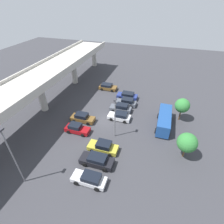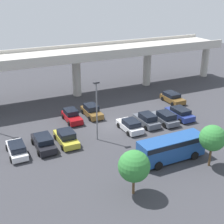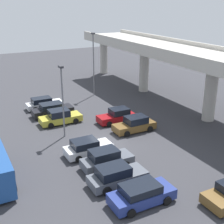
% 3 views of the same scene
% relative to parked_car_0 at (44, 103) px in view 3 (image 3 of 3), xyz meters
% --- Properties ---
extents(ground_plane, '(117.57, 117.57, 0.00)m').
position_rel_parked_car_0_xyz_m(ground_plane, '(12.83, 2.29, -0.70)').
color(ground_plane, '#38383D').
extents(highway_overpass, '(56.27, 7.66, 7.94)m').
position_rel_parked_car_0_xyz_m(highway_overpass, '(12.83, 15.83, 5.75)').
color(highway_overpass, '#BCB7AD').
rests_on(highway_overpass, ground_plane).
extents(parked_car_0, '(1.99, 4.56, 1.47)m').
position_rel_parked_car_0_xyz_m(parked_car_0, '(0.00, 0.00, 0.00)').
color(parked_car_0, silver).
rests_on(parked_car_0, ground_plane).
extents(parked_car_1, '(2.17, 4.86, 1.58)m').
position_rel_parked_car_0_xyz_m(parked_car_1, '(3.05, 0.20, 0.05)').
color(parked_car_1, black).
rests_on(parked_car_1, ground_plane).
extents(parked_car_2, '(2.14, 4.69, 1.63)m').
position_rel_parked_car_0_xyz_m(parked_car_2, '(5.79, 0.24, 0.04)').
color(parked_car_2, gold).
rests_on(parked_car_2, ground_plane).
extents(parked_car_3, '(2.00, 4.36, 1.61)m').
position_rel_parked_car_0_xyz_m(parked_car_3, '(8.49, 6.12, 0.04)').
color(parked_car_3, maroon).
rests_on(parked_car_3, ground_plane).
extents(parked_car_4, '(2.05, 4.57, 1.64)m').
position_rel_parked_car_0_xyz_m(parked_car_4, '(11.64, 6.55, 0.06)').
color(parked_car_4, brown).
rests_on(parked_car_4, ground_plane).
extents(parked_car_5, '(2.11, 4.31, 1.52)m').
position_rel_parked_car_0_xyz_m(parked_car_5, '(14.28, -0.06, 0.01)').
color(parked_car_5, silver).
rests_on(parked_car_5, ground_plane).
extents(parked_car_6, '(2.02, 4.37, 1.67)m').
position_rel_parked_car_0_xyz_m(parked_car_6, '(17.08, 0.43, 0.08)').
color(parked_car_6, '#515660').
rests_on(parked_car_6, ground_plane).
extents(parked_car_7, '(2.11, 4.53, 1.61)m').
position_rel_parked_car_0_xyz_m(parked_car_7, '(19.70, -0.03, 0.06)').
color(parked_car_7, '#515660').
rests_on(parked_car_7, ground_plane).
extents(parked_car_8, '(2.18, 4.63, 1.51)m').
position_rel_parked_car_0_xyz_m(parked_car_8, '(22.53, 0.40, 0.03)').
color(parked_car_8, navy).
rests_on(parked_car_8, ground_plane).
extents(lamp_post_near_aisle, '(0.70, 0.35, 8.93)m').
position_rel_parked_car_0_xyz_m(lamp_post_near_aisle, '(-2.47, 8.26, 4.47)').
color(lamp_post_near_aisle, slate).
rests_on(lamp_post_near_aisle, ground_plane).
extents(lamp_post_mid_lot, '(0.70, 0.35, 7.35)m').
position_rel_parked_car_0_xyz_m(lamp_post_mid_lot, '(9.46, -0.54, 3.65)').
color(lamp_post_mid_lot, slate).
rests_on(lamp_post_mid_lot, ground_plane).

